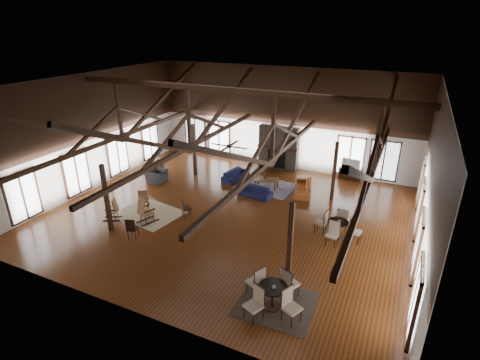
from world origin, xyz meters
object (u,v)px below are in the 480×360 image
at_px(armchair, 156,176).
at_px(cafe_table_far, 338,226).
at_px(sofa_navy_front, 255,192).
at_px(sofa_orange, 303,188).
at_px(tv_console, 350,173).
at_px(sofa_navy_left, 236,175).
at_px(cafe_table_near, 273,293).
at_px(coffee_table, 267,180).

xyz_separation_m(armchair, cafe_table_far, (10.42, -1.59, 0.16)).
height_order(armchair, cafe_table_far, cafe_table_far).
height_order(sofa_navy_front, armchair, armchair).
distance_m(sofa_orange, tv_console, 3.56).
height_order(sofa_navy_left, cafe_table_near, cafe_table_near).
height_order(sofa_navy_front, cafe_table_near, cafe_table_near).
xyz_separation_m(cafe_table_near, tv_console, (0.38, 11.73, -0.24)).
bearing_deg(cafe_table_near, cafe_table_far, 78.91).
relative_size(coffee_table, tv_console, 1.13).
distance_m(cafe_table_far, tv_console, 6.67).
bearing_deg(coffee_table, tv_console, 21.57).
relative_size(sofa_navy_front, sofa_orange, 0.86).
distance_m(cafe_table_near, tv_console, 11.74).
bearing_deg(cafe_table_far, cafe_table_near, -101.09).
xyz_separation_m(sofa_navy_front, sofa_orange, (2.13, 1.48, 0.04)).
height_order(coffee_table, tv_console, tv_console).
distance_m(coffee_table, tv_console, 5.04).
distance_m(sofa_orange, armchair, 8.17).
xyz_separation_m(sofa_orange, cafe_table_far, (2.51, -3.63, 0.21)).
bearing_deg(coffee_table, cafe_table_far, -55.19).
relative_size(sofa_navy_left, cafe_table_near, 0.86).
bearing_deg(sofa_navy_front, sofa_orange, 42.74).
height_order(sofa_navy_left, coffee_table, sofa_navy_left).
bearing_deg(sofa_orange, armchair, -88.72).
bearing_deg(cafe_table_far, tv_console, 95.30).
bearing_deg(cafe_table_far, sofa_navy_left, 150.04).
bearing_deg(sofa_orange, tv_console, 134.66).
bearing_deg(armchair, cafe_table_far, -97.83).
xyz_separation_m(sofa_navy_left, cafe_table_near, (5.52, -8.84, 0.29)).
xyz_separation_m(sofa_navy_left, sofa_orange, (4.00, -0.13, 0.03)).
bearing_deg(tv_console, sofa_orange, -122.17).
height_order(sofa_orange, coffee_table, sofa_orange).
distance_m(sofa_navy_front, tv_console, 6.03).
relative_size(sofa_navy_left, armchair, 1.72).
relative_size(sofa_navy_left, cafe_table_far, 0.93).
relative_size(sofa_orange, cafe_table_near, 0.96).
distance_m(sofa_navy_left, armchair, 4.47).
relative_size(armchair, tv_console, 0.84).
bearing_deg(sofa_navy_left, cafe_table_far, -108.56).
height_order(sofa_navy_front, sofa_orange, sofa_orange).
bearing_deg(sofa_orange, sofa_navy_left, -104.97).
xyz_separation_m(sofa_navy_front, tv_console, (4.02, 4.49, 0.06)).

